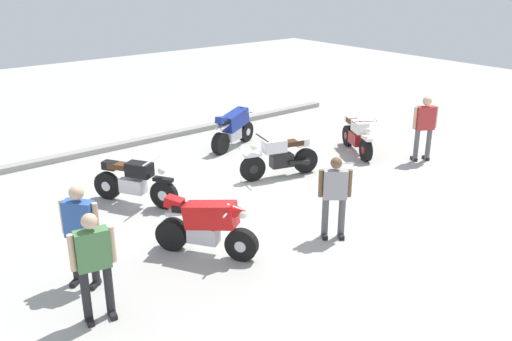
% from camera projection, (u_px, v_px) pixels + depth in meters
% --- Properties ---
extents(ground_plane, '(40.00, 40.00, 0.00)m').
position_uv_depth(ground_plane, '(243.00, 187.00, 13.03)').
color(ground_plane, '#ADAAA3').
extents(curb_edge, '(14.00, 0.30, 0.15)m').
position_uv_depth(curb_edge, '(149.00, 139.00, 16.36)').
color(curb_edge, gray).
rests_on(curb_edge, ground).
extents(motorcycle_black_cruiser, '(1.14, 1.87, 1.09)m').
position_uv_depth(motorcycle_black_cruiser, '(134.00, 181.00, 11.99)').
color(motorcycle_black_cruiser, black).
rests_on(motorcycle_black_cruiser, ground).
extents(motorcycle_blue_sportbike, '(1.89, 0.95, 1.14)m').
position_uv_depth(motorcycle_blue_sportbike, '(234.00, 127.00, 15.69)').
color(motorcycle_blue_sportbike, black).
rests_on(motorcycle_blue_sportbike, ground).
extents(motorcycle_red_sportbike, '(1.24, 1.73, 1.14)m').
position_uv_depth(motorcycle_red_sportbike, '(206.00, 225.00, 9.83)').
color(motorcycle_red_sportbike, black).
rests_on(motorcycle_red_sportbike, ground).
extents(motorcycle_silver_cruiser, '(2.05, 0.88, 1.09)m').
position_uv_depth(motorcycle_silver_cruiser, '(280.00, 157.00, 13.51)').
color(motorcycle_silver_cruiser, black).
rests_on(motorcycle_silver_cruiser, ground).
extents(motorcycle_cream_vintage, '(1.08, 1.80, 1.07)m').
position_uv_depth(motorcycle_cream_vintage, '(357.00, 136.00, 15.27)').
color(motorcycle_cream_vintage, black).
rests_on(motorcycle_cream_vintage, ground).
extents(person_in_gray_shirt, '(0.56, 0.51, 1.63)m').
position_uv_depth(person_in_gray_shirt, '(335.00, 193.00, 10.37)').
color(person_in_gray_shirt, '#59595B').
rests_on(person_in_gray_shirt, ground).
extents(person_in_red_shirt, '(0.63, 0.49, 1.76)m').
position_uv_depth(person_in_red_shirt, '(425.00, 124.00, 14.46)').
color(person_in_red_shirt, '#59595B').
rests_on(person_in_red_shirt, ground).
extents(person_in_blue_shirt, '(0.53, 0.58, 1.75)m').
position_uv_depth(person_in_blue_shirt, '(81.00, 229.00, 8.76)').
color(person_in_blue_shirt, '#262628').
rests_on(person_in_blue_shirt, ground).
extents(person_in_green_shirt, '(0.66, 0.38, 1.71)m').
position_uv_depth(person_in_green_shirt, '(94.00, 260.00, 7.90)').
color(person_in_green_shirt, '#262628').
rests_on(person_in_green_shirt, ground).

